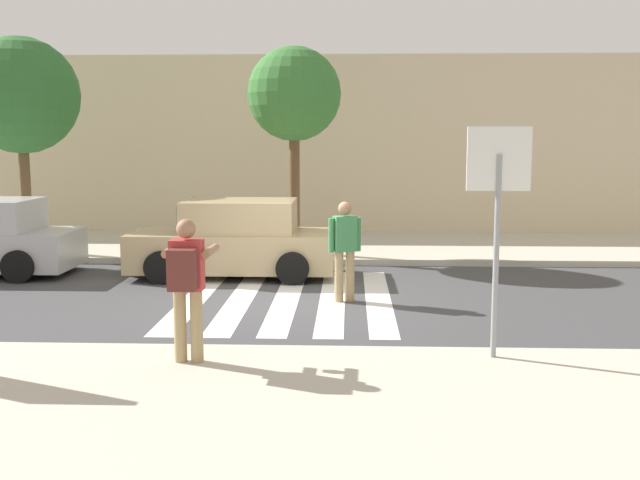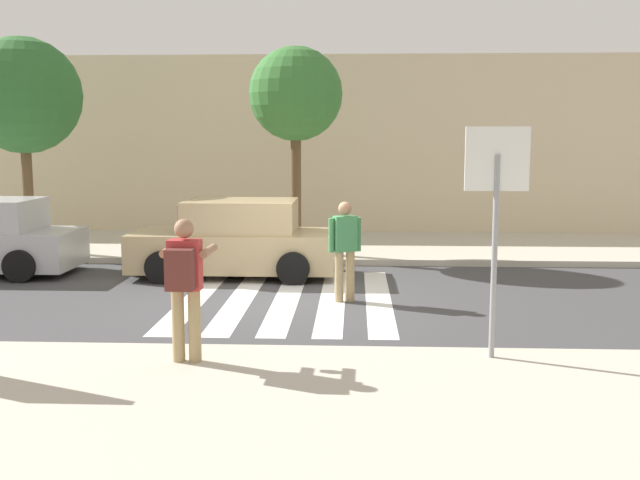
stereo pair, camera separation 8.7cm
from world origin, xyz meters
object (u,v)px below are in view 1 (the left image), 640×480
at_px(pedestrian_crossing, 345,246).
at_px(parked_car_tan, 235,241).
at_px(street_tree_west, 21,96).
at_px(street_tree_center, 294,95).
at_px(photographer_with_backpack, 187,278).
at_px(stop_sign, 498,190).

relative_size(pedestrian_crossing, parked_car_tan, 0.42).
bearing_deg(street_tree_west, street_tree_center, -0.76).
bearing_deg(street_tree_west, photographer_with_backpack, -56.60).
height_order(photographer_with_backpack, street_tree_west, street_tree_west).
relative_size(photographer_with_backpack, street_tree_center, 0.37).
height_order(stop_sign, street_tree_west, street_tree_west).
bearing_deg(stop_sign, street_tree_center, 110.50).
relative_size(photographer_with_backpack, parked_car_tan, 0.42).
distance_m(parked_car_tan, street_tree_west, 6.50).
distance_m(photographer_with_backpack, parked_car_tan, 6.31).
distance_m(pedestrian_crossing, street_tree_west, 9.21).
height_order(pedestrian_crossing, street_tree_west, street_tree_west).
bearing_deg(pedestrian_crossing, street_tree_west, 148.60).
bearing_deg(parked_car_tan, street_tree_west, 156.30).
bearing_deg(pedestrian_crossing, photographer_with_backpack, -114.61).
xyz_separation_m(photographer_with_backpack, street_tree_west, (-5.67, 8.59, 2.57)).
bearing_deg(street_tree_west, stop_sign, -41.26).
bearing_deg(parked_car_tan, pedestrian_crossing, -45.44).
distance_m(photographer_with_backpack, street_tree_center, 8.91).
xyz_separation_m(pedestrian_crossing, parked_car_tan, (-2.23, 2.27, -0.25)).
relative_size(photographer_with_backpack, pedestrian_crossing, 1.00).
height_order(pedestrian_crossing, parked_car_tan, pedestrian_crossing).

